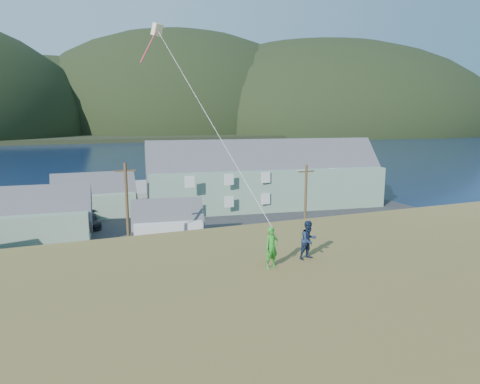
# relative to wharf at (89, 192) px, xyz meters

# --- Properties ---
(ground) EXTENTS (900.00, 900.00, 0.00)m
(ground) POSITION_rel_wharf_xyz_m (6.00, -40.00, -0.45)
(ground) COLOR #0A1638
(ground) RESTS_ON ground
(grass_strip) EXTENTS (110.00, 8.00, 0.10)m
(grass_strip) POSITION_rel_wharf_xyz_m (6.00, -42.00, -0.40)
(grass_strip) COLOR #4C3D19
(grass_strip) RESTS_ON ground
(waterfront_lot) EXTENTS (72.00, 36.00, 0.12)m
(waterfront_lot) POSITION_rel_wharf_xyz_m (6.00, -23.00, -0.39)
(waterfront_lot) COLOR #28282B
(waterfront_lot) RESTS_ON ground
(wharf) EXTENTS (26.00, 14.00, 0.90)m
(wharf) POSITION_rel_wharf_xyz_m (0.00, 0.00, 0.00)
(wharf) COLOR gray
(wharf) RESTS_ON ground
(far_shore) EXTENTS (900.00, 320.00, 2.00)m
(far_shore) POSITION_rel_wharf_xyz_m (6.00, 290.00, 0.55)
(far_shore) COLOR black
(far_shore) RESTS_ON ground
(far_hills) EXTENTS (760.00, 265.00, 143.00)m
(far_hills) POSITION_rel_wharf_xyz_m (41.59, 239.38, 1.55)
(far_hills) COLOR black
(far_hills) RESTS_ON ground
(lodge) EXTENTS (33.29, 13.27, 11.39)m
(lodge) POSITION_rel_wharf_xyz_m (22.83, -18.66, 3.94)
(lodge) COLOR gray
(lodge) RESTS_ON waterfront_lot
(shed_palegreen_near) EXTENTS (10.03, 6.73, 7.00)m
(shed_palegreen_near) POSITION_rel_wharf_xyz_m (-5.30, -26.24, 2.19)
(shed_palegreen_near) COLOR gray
(shed_palegreen_near) RESTS_ON waterfront_lot
(shed_white) EXTENTS (7.57, 5.59, 5.53)m
(shed_white) POSITION_rel_wharf_xyz_m (6.36, -31.59, 1.70)
(shed_white) COLOR silver
(shed_white) RESTS_ON waterfront_lot
(shed_palegreen_far) EXTENTS (10.20, 5.90, 6.81)m
(shed_palegreen_far) POSITION_rel_wharf_xyz_m (0.24, -16.29, 2.16)
(shed_palegreen_far) COLOR gray
(shed_palegreen_far) RESTS_ON waterfront_lot
(utility_poles) EXTENTS (29.93, 0.24, 9.85)m
(utility_poles) POSITION_rel_wharf_xyz_m (1.69, -38.50, 4.20)
(utility_poles) COLOR #47331E
(utility_poles) RESTS_ON waterfront_lot
(parked_cars) EXTENTS (22.59, 12.99, 1.57)m
(parked_cars) POSITION_rel_wharf_xyz_m (-3.73, -19.75, 0.41)
(parked_cars) COLOR slate
(parked_cars) RESTS_ON waterfront_lot
(kite_flyer_green) EXTENTS (0.65, 0.51, 1.57)m
(kite_flyer_green) POSITION_rel_wharf_xyz_m (4.72, -58.73, 7.53)
(kite_flyer_green) COLOR #268524
(kite_flyer_green) RESTS_ON hillside
(kite_flyer_navy) EXTENTS (0.85, 0.73, 1.54)m
(kite_flyer_navy) POSITION_rel_wharf_xyz_m (6.52, -58.33, 7.52)
(kite_flyer_navy) COLOR #16223F
(kite_flyer_navy) RESTS_ON hillside
(kite_rig) EXTENTS (1.93, 3.93, 11.06)m
(kite_rig) POSITION_rel_wharf_xyz_m (2.09, -51.82, 15.98)
(kite_rig) COLOR #F4E9B9
(kite_rig) RESTS_ON ground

